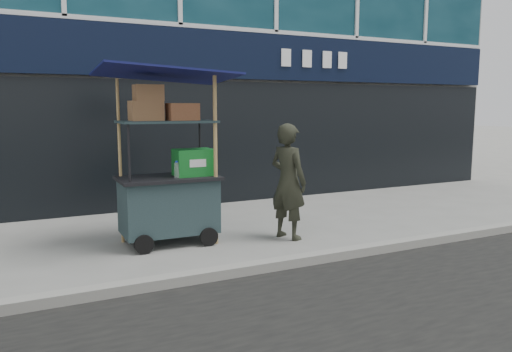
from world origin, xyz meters
TOP-DOWN VIEW (x-y plane):
  - ground at (0.00, 0.00)m, footprint 80.00×80.00m
  - curb at (0.00, -0.20)m, footprint 80.00×0.18m
  - vendor_cart at (-0.98, 1.48)m, footprint 1.82×1.30m
  - vendor_man at (0.64, 0.98)m, footprint 0.59×0.71m

SIDE VIEW (x-z plane):
  - ground at x=0.00m, z-range 0.00..0.00m
  - curb at x=0.00m, z-range 0.00..0.12m
  - vendor_man at x=0.64m, z-range 0.00..1.68m
  - vendor_cart at x=-0.98m, z-range -0.37..2.09m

